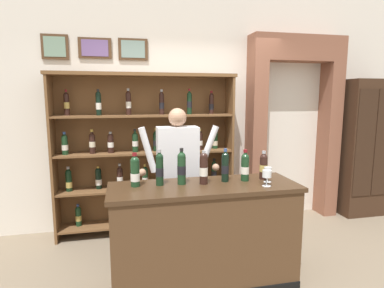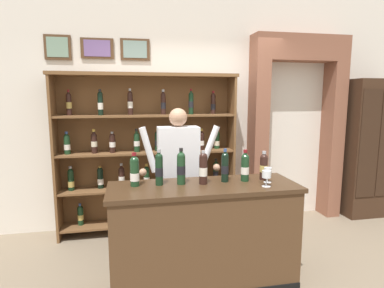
{
  "view_description": "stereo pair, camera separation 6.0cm",
  "coord_description": "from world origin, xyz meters",
  "px_view_note": "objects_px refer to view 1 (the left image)",
  "views": [
    {
      "loc": [
        -0.79,
        -2.65,
        1.75
      ],
      "look_at": [
        -0.15,
        0.26,
        1.3
      ],
      "focal_mm": 29.33,
      "sensor_mm": 36.0,
      "label": 1
    },
    {
      "loc": [
        -0.73,
        -2.67,
        1.75
      ],
      "look_at": [
        -0.15,
        0.26,
        1.3
      ],
      "focal_mm": 29.33,
      "sensor_mm": 36.0,
      "label": 2
    }
  ],
  "objects_px": {
    "tasting_counter": "(204,235)",
    "shopkeeper": "(178,165)",
    "wine_glass_left": "(268,172)",
    "tasting_bottle_super_tuscan": "(182,167)",
    "tasting_bottle_brunello": "(204,168)",
    "wine_glass_right": "(267,175)",
    "tasting_bottle_chianti": "(225,166)",
    "side_cabinet": "(362,148)",
    "tasting_bottle_bianco": "(263,166)",
    "tasting_bottle_prosecco": "(135,171)",
    "tasting_bottle_grappa": "(160,168)",
    "wine_shelf": "(146,150)",
    "tasting_bottle_vin_santo": "(245,166)"
  },
  "relations": [
    {
      "from": "tasting_counter",
      "to": "shopkeeper",
      "type": "xyz_separation_m",
      "value": [
        -0.13,
        0.64,
        0.53
      ]
    },
    {
      "from": "wine_glass_left",
      "to": "shopkeeper",
      "type": "bearing_deg",
      "value": 137.14
    },
    {
      "from": "tasting_counter",
      "to": "tasting_bottle_super_tuscan",
      "type": "bearing_deg",
      "value": 159.91
    },
    {
      "from": "tasting_bottle_brunello",
      "to": "wine_glass_right",
      "type": "height_order",
      "value": "tasting_bottle_brunello"
    },
    {
      "from": "shopkeeper",
      "to": "tasting_bottle_chianti",
      "type": "distance_m",
      "value": 0.68
    },
    {
      "from": "tasting_bottle_chianti",
      "to": "wine_glass_right",
      "type": "height_order",
      "value": "tasting_bottle_chianti"
    },
    {
      "from": "side_cabinet",
      "to": "tasting_bottle_bianco",
      "type": "distance_m",
      "value": 2.47
    },
    {
      "from": "tasting_counter",
      "to": "tasting_bottle_super_tuscan",
      "type": "distance_m",
      "value": 0.67
    },
    {
      "from": "tasting_bottle_brunello",
      "to": "wine_glass_left",
      "type": "distance_m",
      "value": 0.6
    },
    {
      "from": "tasting_bottle_chianti",
      "to": "tasting_bottle_super_tuscan",
      "type": "bearing_deg",
      "value": -179.62
    },
    {
      "from": "tasting_counter",
      "to": "tasting_bottle_chianti",
      "type": "distance_m",
      "value": 0.67
    },
    {
      "from": "tasting_bottle_prosecco",
      "to": "tasting_bottle_brunello",
      "type": "distance_m",
      "value": 0.62
    },
    {
      "from": "tasting_bottle_grappa",
      "to": "wine_glass_left",
      "type": "distance_m",
      "value": 1.0
    },
    {
      "from": "wine_shelf",
      "to": "tasting_bottle_vin_santo",
      "type": "relative_size",
      "value": 7.62
    },
    {
      "from": "tasting_bottle_brunello",
      "to": "tasting_bottle_bianco",
      "type": "bearing_deg",
      "value": 3.89
    },
    {
      "from": "tasting_bottle_super_tuscan",
      "to": "wine_glass_right",
      "type": "bearing_deg",
      "value": -17.51
    },
    {
      "from": "shopkeeper",
      "to": "tasting_bottle_brunello",
      "type": "relative_size",
      "value": 5.29
    },
    {
      "from": "tasting_bottle_super_tuscan",
      "to": "tasting_bottle_bianco",
      "type": "bearing_deg",
      "value": 0.59
    },
    {
      "from": "tasting_bottle_prosecco",
      "to": "tasting_bottle_vin_santo",
      "type": "height_order",
      "value": "tasting_bottle_prosecco"
    },
    {
      "from": "tasting_bottle_vin_santo",
      "to": "shopkeeper",
      "type": "bearing_deg",
      "value": 133.03
    },
    {
      "from": "tasting_bottle_super_tuscan",
      "to": "tasting_bottle_vin_santo",
      "type": "height_order",
      "value": "tasting_bottle_super_tuscan"
    },
    {
      "from": "tasting_counter",
      "to": "tasting_bottle_bianco",
      "type": "bearing_deg",
      "value": 7.53
    },
    {
      "from": "tasting_bottle_brunello",
      "to": "tasting_bottle_vin_santo",
      "type": "relative_size",
      "value": 1.03
    },
    {
      "from": "wine_shelf",
      "to": "tasting_bottle_bianco",
      "type": "relative_size",
      "value": 8.25
    },
    {
      "from": "tasting_bottle_chianti",
      "to": "tasting_bottle_bianco",
      "type": "bearing_deg",
      "value": 0.82
    },
    {
      "from": "tasting_bottle_brunello",
      "to": "wine_glass_right",
      "type": "distance_m",
      "value": 0.57
    },
    {
      "from": "tasting_counter",
      "to": "wine_glass_left",
      "type": "relative_size",
      "value": 12.05
    },
    {
      "from": "tasting_bottle_super_tuscan",
      "to": "wine_glass_left",
      "type": "bearing_deg",
      "value": -7.61
    },
    {
      "from": "side_cabinet",
      "to": "tasting_bottle_brunello",
      "type": "distance_m",
      "value": 3.03
    },
    {
      "from": "side_cabinet",
      "to": "wine_glass_left",
      "type": "distance_m",
      "value": 2.54
    },
    {
      "from": "shopkeeper",
      "to": "tasting_bottle_prosecco",
      "type": "height_order",
      "value": "shopkeeper"
    },
    {
      "from": "tasting_counter",
      "to": "side_cabinet",
      "type": "bearing_deg",
      "value": 25.18
    },
    {
      "from": "tasting_counter",
      "to": "wine_glass_left",
      "type": "bearing_deg",
      "value": -3.27
    },
    {
      "from": "tasting_bottle_bianco",
      "to": "wine_shelf",
      "type": "bearing_deg",
      "value": 129.51
    },
    {
      "from": "wine_shelf",
      "to": "tasting_bottle_super_tuscan",
      "type": "xyz_separation_m",
      "value": [
        0.23,
        -1.26,
        0.04
      ]
    },
    {
      "from": "tasting_bottle_prosecco",
      "to": "tasting_bottle_brunello",
      "type": "xyz_separation_m",
      "value": [
        0.61,
        -0.05,
        0.01
      ]
    },
    {
      "from": "tasting_bottle_prosecco",
      "to": "tasting_bottle_brunello",
      "type": "bearing_deg",
      "value": -4.87
    },
    {
      "from": "tasting_counter",
      "to": "tasting_bottle_chianti",
      "type": "height_order",
      "value": "tasting_bottle_chianti"
    },
    {
      "from": "side_cabinet",
      "to": "tasting_bottle_super_tuscan",
      "type": "bearing_deg",
      "value": -157.49
    },
    {
      "from": "wine_shelf",
      "to": "side_cabinet",
      "type": "distance_m",
      "value": 3.19
    },
    {
      "from": "tasting_bottle_grappa",
      "to": "tasting_bottle_bianco",
      "type": "xyz_separation_m",
      "value": [
        1.0,
        -0.0,
        -0.02
      ]
    },
    {
      "from": "wine_shelf",
      "to": "tasting_bottle_super_tuscan",
      "type": "relative_size",
      "value": 6.85
    },
    {
      "from": "tasting_bottle_bianco",
      "to": "tasting_bottle_super_tuscan",
      "type": "bearing_deg",
      "value": -179.41
    },
    {
      "from": "tasting_bottle_grappa",
      "to": "tasting_bottle_brunello",
      "type": "xyz_separation_m",
      "value": [
        0.4,
        -0.04,
        -0.0
      ]
    },
    {
      "from": "side_cabinet",
      "to": "tasting_bottle_brunello",
      "type": "height_order",
      "value": "side_cabinet"
    },
    {
      "from": "tasting_bottle_brunello",
      "to": "tasting_bottle_chianti",
      "type": "distance_m",
      "value": 0.22
    },
    {
      "from": "tasting_bottle_brunello",
      "to": "tasting_bottle_super_tuscan",
      "type": "bearing_deg",
      "value": 170.54
    },
    {
      "from": "wine_shelf",
      "to": "tasting_bottle_brunello",
      "type": "distance_m",
      "value": 1.36
    },
    {
      "from": "tasting_counter",
      "to": "tasting_bottle_grappa",
      "type": "distance_m",
      "value": 0.75
    },
    {
      "from": "side_cabinet",
      "to": "wine_glass_left",
      "type": "xyz_separation_m",
      "value": [
        -2.16,
        -1.33,
        0.06
      ]
    }
  ]
}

